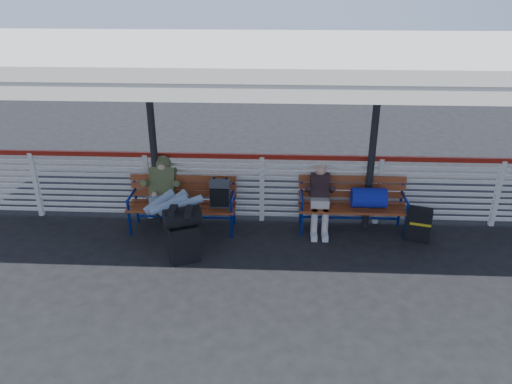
# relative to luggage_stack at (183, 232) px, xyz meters

# --- Properties ---
(ground) EXTENTS (60.00, 60.00, 0.00)m
(ground) POSITION_rel_luggage_stack_xyz_m (1.12, -0.49, -0.49)
(ground) COLOR black
(ground) RESTS_ON ground
(fence) EXTENTS (12.08, 0.08, 1.24)m
(fence) POSITION_rel_luggage_stack_xyz_m (1.12, 1.41, 0.17)
(fence) COLOR silver
(fence) RESTS_ON ground
(canopy) EXTENTS (12.60, 3.60, 3.16)m
(canopy) POSITION_rel_luggage_stack_xyz_m (1.12, 0.37, 2.55)
(canopy) COLOR silver
(canopy) RESTS_ON ground
(luggage_stack) EXTENTS (0.61, 0.49, 0.89)m
(luggage_stack) POSITION_rel_luggage_stack_xyz_m (0.00, 0.00, 0.00)
(luggage_stack) COLOR black
(luggage_stack) RESTS_ON ground
(bench_left) EXTENTS (1.80, 0.56, 0.93)m
(bench_left) POSITION_rel_luggage_stack_xyz_m (0.00, 1.03, 0.11)
(bench_left) COLOR #9B421E
(bench_left) RESTS_ON ground
(bench_right) EXTENTS (1.80, 0.56, 0.92)m
(bench_right) POSITION_rel_luggage_stack_xyz_m (2.77, 1.11, 0.10)
(bench_right) COLOR #9B421E
(bench_right) RESTS_ON ground
(traveler_man) EXTENTS (0.93, 1.64, 0.77)m
(traveler_man) POSITION_rel_luggage_stack_xyz_m (-0.35, 0.69, 0.24)
(traveler_man) COLOR #95A4C8
(traveler_man) RESTS_ON ground
(companion_person) EXTENTS (0.32, 0.66, 1.15)m
(companion_person) POSITION_rel_luggage_stack_xyz_m (2.10, 1.07, 0.11)
(companion_person) COLOR beige
(companion_person) RESTS_ON ground
(suitcase_side) EXTENTS (0.44, 0.33, 0.55)m
(suitcase_side) POSITION_rel_luggage_stack_xyz_m (3.70, 0.84, -0.21)
(suitcase_side) COLOR black
(suitcase_side) RESTS_ON ground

